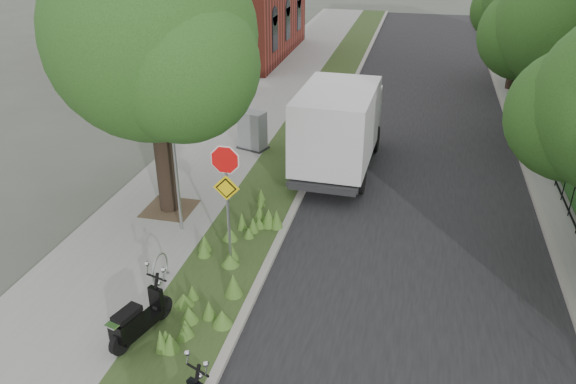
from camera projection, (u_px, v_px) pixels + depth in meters
The scene contains 18 objects.
ground at pixel (280, 287), 13.12m from camera, with size 120.00×120.00×0.00m, color #4C5147.
sidewalk_near at pixel (238, 126), 22.65m from camera, with size 3.50×60.00×0.12m, color gray.
verge at pixel (304, 132), 22.09m from camera, with size 2.00×60.00×0.12m, color #2A431C.
kerb_near at pixel (329, 134), 21.88m from camera, with size 0.20×60.00×0.13m, color #9E9991.
road at pixel (421, 143), 21.20m from camera, with size 7.00×60.00×0.01m, color black.
kerb_far at pixel (519, 150), 20.46m from camera, with size 0.20×60.00×0.13m, color #9E9991.
footpath_far at pixel (569, 154), 20.11m from camera, with size 3.20×60.00×0.12m, color gray.
street_tree_main at pixel (150, 46), 14.28m from camera, with size 6.21×5.54×7.66m.
bare_post at pixel (175, 162), 14.38m from camera, with size 0.08×0.08×4.00m.
bike_hoop at pixel (160, 269), 12.93m from camera, with size 0.06×0.78×0.77m.
sign_assembly at pixel (226, 181), 12.87m from camera, with size 0.94×0.08×3.22m.
fence_far at pixel (542, 136), 20.04m from camera, with size 0.04×24.00×1.00m.
hedge_far at pixel (563, 137), 19.90m from camera, with size 1.00×24.00×1.10m, color #1E4418.
far_tree_b at pixel (557, 29), 18.47m from camera, with size 4.83×4.31×6.56m.
far_tree_c at pixel (522, 6), 25.60m from camera, with size 4.37×3.89×5.93m.
scooter_near at pixel (135, 324), 11.17m from camera, with size 0.68×1.71×0.83m.
box_truck at pixel (339, 124), 18.29m from camera, with size 2.39×5.62×2.51m.
utility_cabinet at pixel (252, 131), 20.16m from camera, with size 1.20×0.97×1.38m.
Camera 1 is at (2.63, -10.38, 7.92)m, focal length 35.00 mm.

